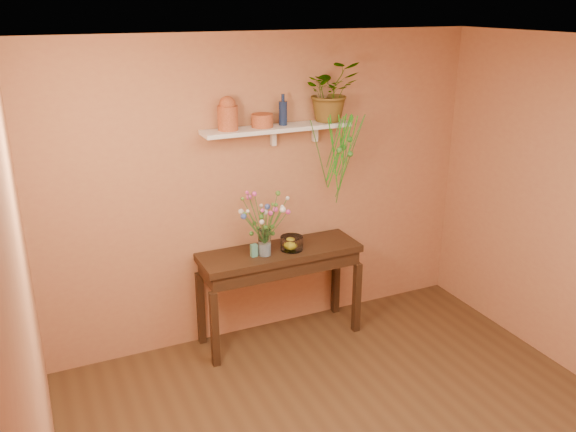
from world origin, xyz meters
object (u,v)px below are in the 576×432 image
at_px(spider_plant, 331,91).
at_px(glass_bowl, 292,244).
at_px(blue_bottle, 283,113).
at_px(terracotta_jug, 228,114).
at_px(bouquet, 263,214).
at_px(sideboard, 280,263).
at_px(glass_vase, 265,244).

height_order(spider_plant, glass_bowl, spider_plant).
xyz_separation_m(blue_bottle, spider_plant, (0.45, -0.00, 0.15)).
distance_m(terracotta_jug, bouquet, 0.87).
bearing_deg(blue_bottle, sideboard, -124.29).
height_order(glass_vase, bouquet, bouquet).
bearing_deg(sideboard, glass_vase, -161.91).
height_order(sideboard, blue_bottle, blue_bottle).
distance_m(spider_plant, bouquet, 1.20).
distance_m(glass_vase, bouquet, 0.28).
xyz_separation_m(sideboard, blue_bottle, (0.10, 0.14, 1.30)).
xyz_separation_m(sideboard, glass_vase, (-0.17, -0.05, 0.22)).
bearing_deg(spider_plant, terracotta_jug, -179.72).
relative_size(terracotta_jug, blue_bottle, 1.06).
bearing_deg(terracotta_jug, glass_bowl, -20.25).
bearing_deg(spider_plant, sideboard, -165.55).
height_order(sideboard, terracotta_jug, terracotta_jug).
xyz_separation_m(terracotta_jug, spider_plant, (0.94, 0.00, 0.13)).
relative_size(sideboard, glass_vase, 6.18).
bearing_deg(spider_plant, bouquet, -165.60).
distance_m(spider_plant, glass_vase, 1.43).
bearing_deg(bouquet, sideboard, 14.24).
bearing_deg(blue_bottle, spider_plant, -0.29).
bearing_deg(blue_bottle, bouquet, -145.19).
height_order(sideboard, spider_plant, spider_plant).
xyz_separation_m(terracotta_jug, bouquet, (0.22, -0.18, -0.83)).
height_order(sideboard, bouquet, bouquet).
relative_size(blue_bottle, glass_vase, 1.12).
bearing_deg(glass_bowl, bouquet, 179.96).
relative_size(blue_bottle, glass_bowl, 1.31).
relative_size(blue_bottle, spider_plant, 0.50).
height_order(terracotta_jug, glass_vase, terracotta_jug).
xyz_separation_m(spider_plant, glass_vase, (-0.71, -0.19, -1.23)).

